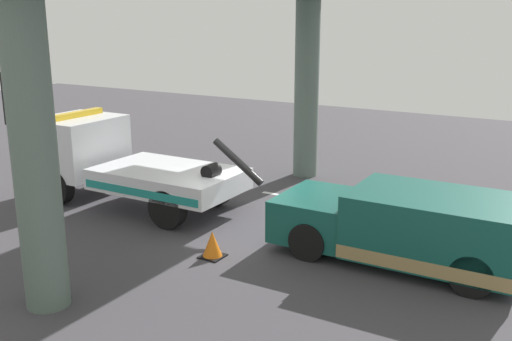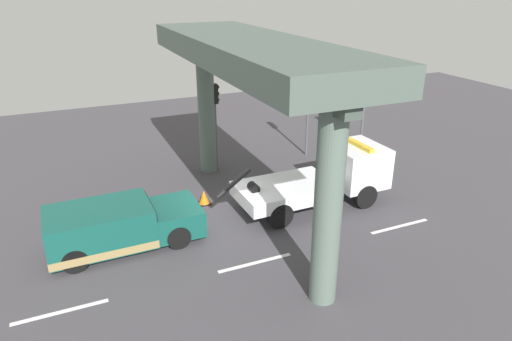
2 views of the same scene
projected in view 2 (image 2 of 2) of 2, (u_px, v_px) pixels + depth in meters
ground_plane at (225, 225)px, 17.57m from camera, size 60.00×40.00×0.10m
lane_stripe_west at (61, 312)px, 12.91m from camera, size 2.60×0.16×0.01m
lane_stripe_mid at (255, 263)px, 15.13m from camera, size 2.60×0.16×0.01m
lane_stripe_east at (400, 226)px, 17.36m from camera, size 2.60×0.16×0.01m
tow_truck_white at (327, 176)px, 18.75m from camera, size 7.27×2.48×2.46m
towed_van_green at (118, 227)px, 15.79m from camera, size 5.22×2.27×1.58m
overpass_structure at (251, 68)px, 15.67m from camera, size 3.60×12.56×6.84m
traffic_light_near at (215, 108)px, 21.33m from camera, size 0.39×0.32×4.22m
traffic_light_far at (309, 94)px, 23.10m from camera, size 0.39×0.32×4.52m
traffic_light_mid at (366, 89)px, 24.43m from camera, size 0.39×0.32×4.40m
traffic_cone_orange at (204, 198)px, 18.99m from camera, size 0.50×0.50×0.60m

